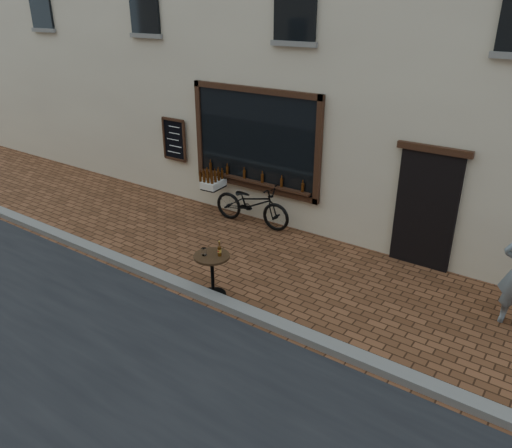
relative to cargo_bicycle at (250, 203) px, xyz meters
The scene contains 4 objects.
ground 3.66m from the cargo_bicycle, 60.04° to the right, with size 90.00×90.00×0.00m, color #532F1B.
kerb 3.48m from the cargo_bicycle, 58.38° to the right, with size 90.00×0.25×0.12m, color slate.
cargo_bicycle is the anchor object (origin of this frame).
bistro_table 3.05m from the cargo_bicycle, 66.33° to the right, with size 0.60×0.60×1.03m.
Camera 1 is at (4.19, -5.18, 4.62)m, focal length 35.00 mm.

